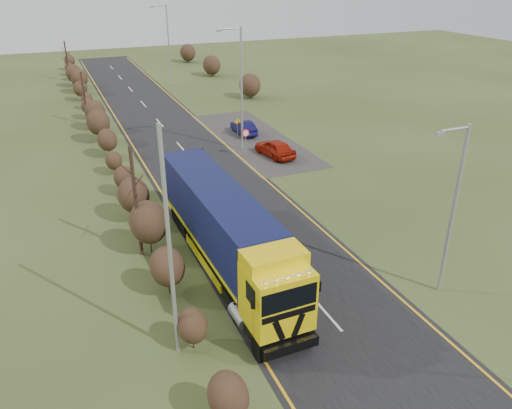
{
  "coord_description": "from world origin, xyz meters",
  "views": [
    {
      "loc": [
        -9.76,
        -19.33,
        13.84
      ],
      "look_at": [
        0.09,
        4.01,
        1.72
      ],
      "focal_mm": 35.0,
      "sensor_mm": 36.0,
      "label": 1
    }
  ],
  "objects_px": {
    "car_red_hatchback": "(275,148)",
    "speed_sign": "(246,138)",
    "streetlight_near": "(453,206)",
    "lorry": "(225,228)",
    "car_blue_sedan": "(244,128)"
  },
  "relations": [
    {
      "from": "streetlight_near",
      "to": "speed_sign",
      "type": "distance_m",
      "value": 20.78
    },
    {
      "from": "car_blue_sedan",
      "to": "speed_sign",
      "type": "height_order",
      "value": "speed_sign"
    },
    {
      "from": "car_blue_sedan",
      "to": "streetlight_near",
      "type": "xyz_separation_m",
      "value": [
        -0.54,
        -26.15,
        3.82
      ]
    },
    {
      "from": "car_red_hatchback",
      "to": "speed_sign",
      "type": "distance_m",
      "value": 2.51
    },
    {
      "from": "speed_sign",
      "to": "streetlight_near",
      "type": "bearing_deg",
      "value": -85.8
    },
    {
      "from": "lorry",
      "to": "car_red_hatchback",
      "type": "height_order",
      "value": "lorry"
    },
    {
      "from": "car_blue_sedan",
      "to": "speed_sign",
      "type": "bearing_deg",
      "value": 70.33
    },
    {
      "from": "lorry",
      "to": "car_red_hatchback",
      "type": "relative_size",
      "value": 3.59
    },
    {
      "from": "streetlight_near",
      "to": "speed_sign",
      "type": "bearing_deg",
      "value": 94.2
    },
    {
      "from": "lorry",
      "to": "streetlight_near",
      "type": "distance_m",
      "value": 10.46
    },
    {
      "from": "car_red_hatchback",
      "to": "lorry",
      "type": "bearing_deg",
      "value": 46.97
    },
    {
      "from": "streetlight_near",
      "to": "car_blue_sedan",
      "type": "bearing_deg",
      "value": 88.82
    },
    {
      "from": "lorry",
      "to": "speed_sign",
      "type": "height_order",
      "value": "lorry"
    },
    {
      "from": "lorry",
      "to": "car_blue_sedan",
      "type": "height_order",
      "value": "lorry"
    },
    {
      "from": "car_red_hatchback",
      "to": "car_blue_sedan",
      "type": "height_order",
      "value": "car_red_hatchback"
    }
  ]
}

